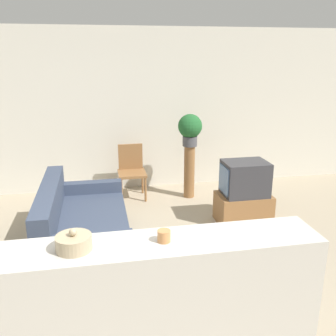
{
  "coord_description": "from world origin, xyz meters",
  "views": [
    {
      "loc": [
        -0.27,
        -2.89,
        2.26
      ],
      "look_at": [
        0.61,
        1.67,
        0.85
      ],
      "focal_mm": 40.0,
      "sensor_mm": 36.0,
      "label": 1
    }
  ],
  "objects_px": {
    "potted_plant": "(190,128)",
    "decorative_bowl": "(74,242)",
    "couch": "(82,229)",
    "wooden_chair": "(131,169)",
    "television": "(245,178)"
  },
  "relations": [
    {
      "from": "television",
      "to": "potted_plant",
      "type": "bearing_deg",
      "value": 114.99
    },
    {
      "from": "wooden_chair",
      "to": "decorative_bowl",
      "type": "bearing_deg",
      "value": -101.32
    },
    {
      "from": "potted_plant",
      "to": "decorative_bowl",
      "type": "distance_m",
      "value": 3.71
    },
    {
      "from": "television",
      "to": "decorative_bowl",
      "type": "bearing_deg",
      "value": -133.4
    },
    {
      "from": "potted_plant",
      "to": "decorative_bowl",
      "type": "bearing_deg",
      "value": -116.02
    },
    {
      "from": "television",
      "to": "decorative_bowl",
      "type": "xyz_separation_m",
      "value": [
        -2.13,
        -2.25,
        0.43
      ]
    },
    {
      "from": "wooden_chair",
      "to": "potted_plant",
      "type": "xyz_separation_m",
      "value": [
        0.92,
        -0.19,
        0.67
      ]
    },
    {
      "from": "wooden_chair",
      "to": "decorative_bowl",
      "type": "xyz_separation_m",
      "value": [
        -0.71,
        -3.52,
        0.59
      ]
    },
    {
      "from": "couch",
      "to": "wooden_chair",
      "type": "relative_size",
      "value": 2.05
    },
    {
      "from": "couch",
      "to": "potted_plant",
      "type": "bearing_deg",
      "value": 41.45
    },
    {
      "from": "decorative_bowl",
      "to": "couch",
      "type": "bearing_deg",
      "value": 91.63
    },
    {
      "from": "wooden_chair",
      "to": "decorative_bowl",
      "type": "distance_m",
      "value": 3.64
    },
    {
      "from": "television",
      "to": "decorative_bowl",
      "type": "relative_size",
      "value": 2.52
    },
    {
      "from": "television",
      "to": "decorative_bowl",
      "type": "height_order",
      "value": "decorative_bowl"
    },
    {
      "from": "potted_plant",
      "to": "couch",
      "type": "bearing_deg",
      "value": -138.55
    }
  ]
}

